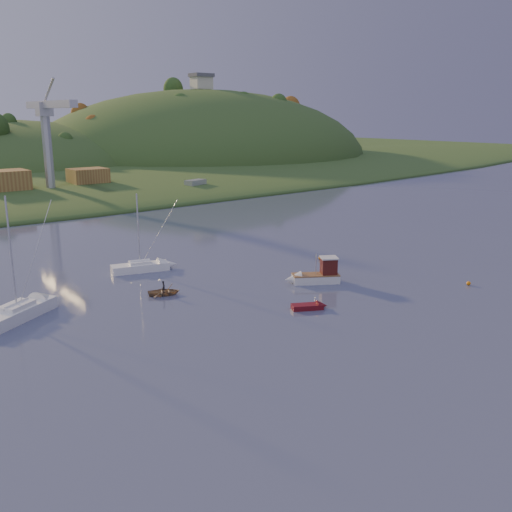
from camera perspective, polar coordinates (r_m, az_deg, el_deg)
hill_right at (r=254.11m, az=-5.30°, el=9.50°), size 150.00×130.00×60.00m
hilltop_house at (r=253.69m, az=-5.48°, el=17.04°), size 9.00×7.00×6.45m
wharf at (r=148.20m, az=-18.92°, el=6.05°), size 42.00×16.00×2.40m
shed_west at (r=144.91m, az=-24.02°, el=6.87°), size 11.00×8.00×4.80m
shed_east at (r=152.54m, az=-16.44°, el=7.65°), size 9.00×7.00×4.00m
dock_crane at (r=142.64m, az=-20.08°, el=12.13°), size 3.20×28.00×20.30m
fishing_boat at (r=69.09m, az=5.65°, el=-1.95°), size 6.68×5.19×4.20m
sailboat_near at (r=61.55m, az=-22.76°, el=-5.17°), size 8.98×6.99×12.37m
sailboat_far at (r=75.36m, az=-11.51°, el=-1.01°), size 7.63×4.07×10.14m
canoe at (r=65.20m, az=-9.20°, el=-3.56°), size 4.30×3.81×0.74m
paddler at (r=65.10m, az=-9.21°, el=-3.28°), size 0.52×0.60×1.40m
red_tender at (r=60.28m, az=5.81°, el=-5.02°), size 3.97×2.92×1.29m
work_vessel at (r=148.86m, az=-6.06°, el=6.76°), size 13.94×8.17×3.38m
buoy_0 at (r=72.54m, az=20.49°, el=-2.58°), size 0.50×0.50×0.50m
buoy_1 at (r=80.33m, az=6.43°, el=-0.19°), size 0.50×0.50×0.50m
buoy_3 at (r=76.78m, az=-9.15°, el=-0.96°), size 0.50×0.50×0.50m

